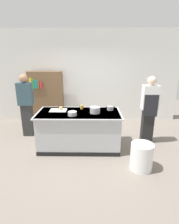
# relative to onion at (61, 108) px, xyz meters

# --- Properties ---
(ground_plane) EXTENTS (10.00, 10.00, 0.00)m
(ground_plane) POSITION_rel_onion_xyz_m (0.45, -0.16, -0.96)
(ground_plane) COLOR slate
(back_wall) EXTENTS (6.40, 0.12, 3.00)m
(back_wall) POSITION_rel_onion_xyz_m (0.45, 1.94, 0.54)
(back_wall) COLOR white
(back_wall) RESTS_ON ground_plane
(counter_island) EXTENTS (1.98, 0.98, 0.90)m
(counter_island) POSITION_rel_onion_xyz_m (0.45, -0.16, -0.50)
(counter_island) COLOR #B7BABF
(counter_island) RESTS_ON ground_plane
(cutting_board) EXTENTS (0.40, 0.28, 0.02)m
(cutting_board) POSITION_rel_onion_xyz_m (-0.06, -0.03, -0.05)
(cutting_board) COLOR silver
(cutting_board) RESTS_ON counter_island
(onion) EXTENTS (0.08, 0.08, 0.08)m
(onion) POSITION_rel_onion_xyz_m (0.00, 0.00, 0.00)
(onion) COLOR tan
(onion) RESTS_ON cutting_board
(stock_pot) EXTENTS (0.30, 0.24, 0.15)m
(stock_pot) POSITION_rel_onion_xyz_m (0.83, -0.19, 0.01)
(stock_pot) COLOR #B7BABF
(stock_pot) RESTS_ON counter_island
(sauce_pan) EXTENTS (0.22, 0.16, 0.09)m
(sauce_pan) POSITION_rel_onion_xyz_m (1.21, 0.06, -0.01)
(sauce_pan) COLOR #99999E
(sauce_pan) RESTS_ON counter_island
(mixing_bowl) EXTENTS (0.20, 0.20, 0.09)m
(mixing_bowl) POSITION_rel_onion_xyz_m (0.32, -0.38, -0.01)
(mixing_bowl) COLOR #B7BABF
(mixing_bowl) RESTS_ON counter_island
(juice_cup) EXTENTS (0.07, 0.07, 0.10)m
(juice_cup) POSITION_rel_onion_xyz_m (0.50, 0.13, -0.01)
(juice_cup) COLOR yellow
(juice_cup) RESTS_ON counter_island
(trash_bin) EXTENTS (0.44, 0.44, 0.55)m
(trash_bin) POSITION_rel_onion_xyz_m (1.74, -1.05, -0.69)
(trash_bin) COLOR white
(trash_bin) RESTS_ON ground_plane
(person_chef) EXTENTS (0.38, 0.25, 1.72)m
(person_chef) POSITION_rel_onion_xyz_m (2.19, 0.14, -0.05)
(person_chef) COLOR black
(person_chef) RESTS_ON ground_plane
(person_guest) EXTENTS (0.38, 0.24, 1.72)m
(person_guest) POSITION_rel_onion_xyz_m (-1.04, 0.53, -0.05)
(person_guest) COLOR #2E2E2E
(person_guest) RESTS_ON ground_plane
(bookshelf) EXTENTS (1.10, 0.31, 1.70)m
(bookshelf) POSITION_rel_onion_xyz_m (-0.76, 1.64, -0.11)
(bookshelf) COLOR brown
(bookshelf) RESTS_ON ground_plane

